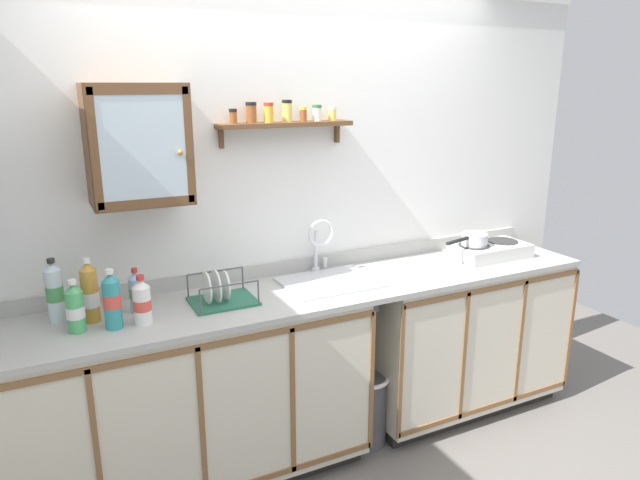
{
  "coord_description": "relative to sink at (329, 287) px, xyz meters",
  "views": [
    {
      "loc": [
        -1.26,
        -2.13,
        1.99
      ],
      "look_at": [
        0.06,
        0.53,
        1.18
      ],
      "focal_mm": 32.18,
      "sensor_mm": 36.0,
      "label": 1
    }
  ],
  "objects": [
    {
      "name": "bottle_opaque_white_4",
      "position": [
        -0.99,
        -0.12,
        0.13
      ],
      "size": [
        0.08,
        0.08,
        0.23
      ],
      "color": "white",
      "rests_on": "countertop"
    },
    {
      "name": "bottle_water_blue_5",
      "position": [
        -0.99,
        0.04,
        0.13
      ],
      "size": [
        0.07,
        0.07,
        0.21
      ],
      "color": "#8CB7E0",
      "rests_on": "countertop"
    },
    {
      "name": "bottle_water_clear_1",
      "position": [
        -1.33,
        0.07,
        0.17
      ],
      "size": [
        0.08,
        0.08,
        0.3
      ],
      "color": "silver",
      "rests_on": "countertop"
    },
    {
      "name": "lower_cabinet_run",
      "position": [
        -0.81,
        -0.04,
        -0.46
      ],
      "size": [
        1.81,
        0.58,
        0.93
      ],
      "color": "black",
      "rests_on": "ground"
    },
    {
      "name": "bottle_soda_green_3",
      "position": [
        -1.26,
        -0.08,
        0.13
      ],
      "size": [
        0.08,
        0.08,
        0.23
      ],
      "color": "#4CB266",
      "rests_on": "countertop"
    },
    {
      "name": "saucepan",
      "position": [
        0.97,
        -0.02,
        0.16
      ],
      "size": [
        0.35,
        0.16,
        0.07
      ],
      "color": "silver",
      "rests_on": "hot_plate_stove"
    },
    {
      "name": "lower_cabinet_run_right",
      "position": [
        0.9,
        -0.04,
        -0.46
      ],
      "size": [
        1.3,
        0.58,
        0.93
      ],
      "color": "black",
      "rests_on": "ground"
    },
    {
      "name": "wall_cabinet",
      "position": [
        -0.92,
        0.11,
        0.8
      ],
      "size": [
        0.44,
        0.31,
        0.54
      ],
      "color": "brown"
    },
    {
      "name": "spice_shelf",
      "position": [
        -0.17,
        0.18,
        0.88
      ],
      "size": [
        0.72,
        0.14,
        0.23
      ],
      "color": "brown"
    },
    {
      "name": "sink",
      "position": [
        0.0,
        0.0,
        0.0
      ],
      "size": [
        0.5,
        0.43,
        0.46
      ],
      "color": "silver",
      "rests_on": "countertop"
    },
    {
      "name": "dish_rack",
      "position": [
        -0.61,
        -0.03,
        0.07
      ],
      "size": [
        0.31,
        0.25,
        0.17
      ],
      "color": "#26664C",
      "rests_on": "countertop"
    },
    {
      "name": "bottle_detergent_teal_0",
      "position": [
        -1.11,
        -0.11,
        0.15
      ],
      "size": [
        0.08,
        0.08,
        0.27
      ],
      "color": "teal",
      "rests_on": "countertop"
    },
    {
      "name": "back_wall",
      "position": [
        -0.08,
        0.27,
        0.36
      ],
      "size": [
        3.88,
        0.07,
        2.55
      ],
      "color": "white",
      "rests_on": "ground"
    },
    {
      "name": "hot_plate_stove",
      "position": [
        1.1,
        -0.04,
        0.07
      ],
      "size": [
        0.47,
        0.26,
        0.09
      ],
      "color": "silver",
      "rests_on": "countertop"
    },
    {
      "name": "backsplash",
      "position": [
        -0.08,
        0.24,
        0.07
      ],
      "size": [
        3.24,
        0.02,
        0.08
      ],
      "primitive_type": "cube",
      "color": "#B2B2AD",
      "rests_on": "countertop"
    },
    {
      "name": "trash_bin",
      "position": [
        0.17,
        -0.13,
        -0.71
      ],
      "size": [
        0.27,
        0.27,
        0.42
      ],
      "color": "#4C4C51",
      "rests_on": "ground"
    },
    {
      "name": "countertop",
      "position": [
        -0.08,
        -0.04,
        0.01
      ],
      "size": [
        3.24,
        0.6,
        0.03
      ],
      "primitive_type": "cube",
      "color": "#B2B2AD",
      "rests_on": "lower_cabinet_run"
    },
    {
      "name": "bottle_juice_amber_2",
      "position": [
        -1.19,
        0.01,
        0.16
      ],
      "size": [
        0.08,
        0.08,
        0.3
      ],
      "color": "gold",
      "rests_on": "countertop"
    }
  ]
}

